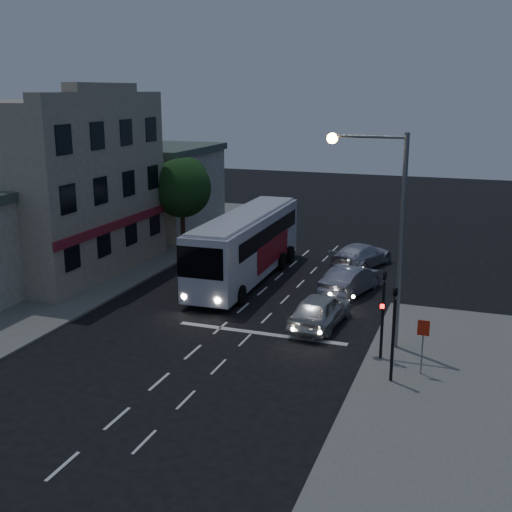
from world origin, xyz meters
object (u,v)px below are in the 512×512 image
at_px(traffic_signal_side, 394,323).
at_px(street_tree, 182,185).
at_px(car_suv, 320,310).
at_px(car_sedan_a, 351,280).
at_px(tour_bus, 246,244).
at_px(streetlight, 386,216).
at_px(car_sedan_b, 361,255).
at_px(traffic_signal_main, 383,305).
at_px(regulatory_sign, 423,338).

height_order(traffic_signal_side, street_tree, street_tree).
bearing_deg(car_suv, car_sedan_a, -89.04).
distance_m(tour_bus, streetlight, 12.37).
bearing_deg(streetlight, car_sedan_a, 110.77).
relative_size(car_sedan_a, streetlight, 0.52).
height_order(tour_bus, car_sedan_b, tour_bus).
bearing_deg(car_suv, traffic_signal_main, 142.48).
xyz_separation_m(car_suv, regulatory_sign, (5.00, -4.04, 0.79)).
distance_m(car_sedan_a, traffic_signal_main, 9.11).
height_order(traffic_signal_main, streetlight, streetlight).
distance_m(car_sedan_b, traffic_signal_main, 14.51).
relative_size(car_sedan_a, street_tree, 0.76).
bearing_deg(streetlight, regulatory_sign, -51.25).
height_order(regulatory_sign, streetlight, streetlight).
relative_size(car_suv, car_sedan_b, 0.92).
relative_size(tour_bus, traffic_signal_side, 3.12).
relative_size(car_sedan_a, traffic_signal_side, 1.15).
bearing_deg(tour_bus, traffic_signal_main, -45.54).
xyz_separation_m(car_suv, car_sedan_b, (-0.11, 10.98, -0.06)).
height_order(car_sedan_a, car_sedan_b, car_sedan_a).
distance_m(streetlight, street_tree, 20.19).
bearing_deg(car_sedan_a, tour_bus, 9.21).
relative_size(tour_bus, traffic_signal_main, 3.12).
bearing_deg(car_suv, car_sedan_b, -84.50).
xyz_separation_m(car_sedan_a, street_tree, (-12.88, 5.78, 3.72)).
bearing_deg(car_sedan_b, street_tree, 16.96).
relative_size(car_sedan_b, traffic_signal_main, 1.26).
bearing_deg(traffic_signal_side, tour_bus, 132.01).
height_order(traffic_signal_main, street_tree, street_tree).
bearing_deg(car_sedan_b, streetlight, 122.21).
relative_size(car_sedan_a, regulatory_sign, 2.14).
height_order(car_sedan_a, streetlight, streetlight).
height_order(car_suv, street_tree, street_tree).
xyz_separation_m(car_suv, street_tree, (-12.50, 11.22, 3.69)).
distance_m(traffic_signal_main, streetlight, 3.61).
xyz_separation_m(car_suv, streetlight, (3.05, -1.60, 4.93)).
bearing_deg(car_sedan_a, car_sedan_b, -70.21).
bearing_deg(traffic_signal_side, car_sedan_b, 104.45).
height_order(car_suv, traffic_signal_side, traffic_signal_side).
relative_size(traffic_signal_main, traffic_signal_side, 1.00).
relative_size(car_sedan_b, streetlight, 0.57).
bearing_deg(car_sedan_b, tour_bus, 58.16).
distance_m(traffic_signal_main, traffic_signal_side, 2.10).
height_order(streetlight, street_tree, streetlight).
distance_m(tour_bus, street_tree, 8.67).
relative_size(car_sedan_b, street_tree, 0.83).
relative_size(traffic_signal_main, regulatory_sign, 1.86).
bearing_deg(traffic_signal_side, regulatory_sign, 43.92).
bearing_deg(traffic_signal_main, traffic_signal_side, -70.51).
bearing_deg(traffic_signal_main, street_tree, 137.97).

